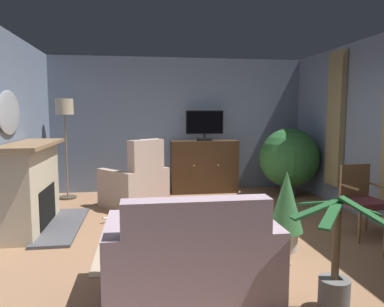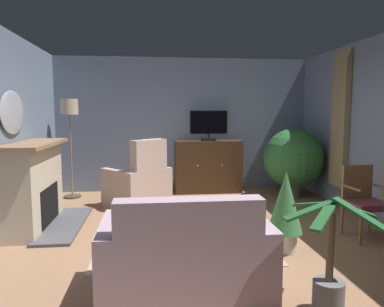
{
  "view_description": "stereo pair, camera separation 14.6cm",
  "coord_description": "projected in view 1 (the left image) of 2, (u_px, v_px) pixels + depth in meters",
  "views": [
    {
      "loc": [
        -0.82,
        -4.29,
        1.61
      ],
      "look_at": [
        -0.15,
        0.35,
        1.08
      ],
      "focal_mm": 33.9,
      "sensor_mm": 36.0,
      "label": 1
    },
    {
      "loc": [
        -0.68,
        -4.31,
        1.61
      ],
      "look_at": [
        -0.15,
        0.35,
        1.08
      ],
      "focal_mm": 33.9,
      "sensor_mm": 36.0,
      "label": 2
    }
  ],
  "objects": [
    {
      "name": "ground_plane",
      "position": [
        208.0,
        244.0,
        4.52
      ],
      "size": [
        5.77,
        7.0,
        0.04
      ],
      "primitive_type": "cube",
      "color": "#936B4C"
    },
    {
      "name": "wall_back",
      "position": [
        179.0,
        125.0,
        7.56
      ],
      "size": [
        5.77,
        0.1,
        2.73
      ],
      "primitive_type": "cube",
      "color": "slate",
      "rests_on": "ground_plane"
    },
    {
      "name": "curtain_panel_far",
      "position": [
        336.0,
        119.0,
        6.23
      ],
      "size": [
        0.1,
        0.44,
        2.3
      ],
      "primitive_type": "cube",
      "color": "#8E7F56"
    },
    {
      "name": "rug_central",
      "position": [
        183.0,
        239.0,
        4.62
      ],
      "size": [
        2.1,
        1.89,
        0.01
      ],
      "primitive_type": "cube",
      "color": "tan",
      "rests_on": "ground_plane"
    },
    {
      "name": "fireplace",
      "position": [
        32.0,
        188.0,
        5.02
      ],
      "size": [
        0.9,
        1.71,
        1.21
      ],
      "color": "#4C4C51",
      "rests_on": "ground_plane"
    },
    {
      "name": "wall_mirror_oval",
      "position": [
        9.0,
        113.0,
        4.87
      ],
      "size": [
        0.06,
        0.87,
        0.6
      ],
      "primitive_type": "ellipsoid",
      "color": "#B2B7BF"
    },
    {
      "name": "tv_cabinet",
      "position": [
        204.0,
        167.0,
        7.38
      ],
      "size": [
        1.35,
        0.46,
        1.05
      ],
      "color": "black",
      "rests_on": "ground_plane"
    },
    {
      "name": "television",
      "position": [
        205.0,
        125.0,
        7.23
      ],
      "size": [
        0.75,
        0.2,
        0.61
      ],
      "color": "black",
      "rests_on": "tv_cabinet"
    },
    {
      "name": "coffee_table",
      "position": [
        179.0,
        220.0,
        4.27
      ],
      "size": [
        0.92,
        0.49,
        0.4
      ],
      "color": "brown",
      "rests_on": "ground_plane"
    },
    {
      "name": "tv_remote",
      "position": [
        176.0,
        218.0,
        4.14
      ],
      "size": [
        0.16,
        0.15,
        0.02
      ],
      "primitive_type": "cube",
      "rotation": [
        0.0,
        0.0,
        5.59
      ],
      "color": "black",
      "rests_on": "coffee_table"
    },
    {
      "name": "folded_newspaper",
      "position": [
        190.0,
        214.0,
        4.32
      ],
      "size": [
        0.34,
        0.28,
        0.01
      ],
      "primitive_type": "cube",
      "rotation": [
        0.0,
        0.0,
        0.23
      ],
      "color": "silver",
      "rests_on": "coffee_table"
    },
    {
      "name": "sofa_floral",
      "position": [
        192.0,
        259.0,
        3.2
      ],
      "size": [
        1.48,
        0.91,
        0.94
      ],
      "color": "#AD93A3",
      "rests_on": "ground_plane"
    },
    {
      "name": "armchair_facing_sofa",
      "position": [
        136.0,
        185.0,
        6.28
      ],
      "size": [
        1.25,
        1.24,
        1.19
      ],
      "color": "#BC9E8E",
      "rests_on": "ground_plane"
    },
    {
      "name": "side_chair_mid_row",
      "position": [
        361.0,
        198.0,
        4.73
      ],
      "size": [
        0.5,
        0.48,
        0.93
      ],
      "color": "brown",
      "rests_on": "ground_plane"
    },
    {
      "name": "potted_plant_tall_palm_by_window",
      "position": [
        335.0,
        276.0,
        2.93
      ],
      "size": [
        0.75,
        0.81,
        0.96
      ],
      "color": "slate",
      "rests_on": "ground_plane"
    },
    {
      "name": "potted_plant_on_hearth_side",
      "position": [
        289.0,
        158.0,
        6.94
      ],
      "size": [
        1.13,
        1.13,
        1.32
      ],
      "color": "slate",
      "rests_on": "ground_plane"
    },
    {
      "name": "potted_plant_small_fern_corner",
      "position": [
        286.0,
        207.0,
        4.22
      ],
      "size": [
        0.4,
        0.4,
        0.95
      ],
      "color": "beige",
      "rests_on": "ground_plane"
    },
    {
      "name": "cat",
      "position": [
        131.0,
        212.0,
        5.51
      ],
      "size": [
        0.66,
        0.37,
        0.23
      ],
      "color": "beige",
      "rests_on": "ground_plane"
    },
    {
      "name": "floor_lamp",
      "position": [
        65.0,
        119.0,
        6.69
      ],
      "size": [
        0.32,
        0.32,
        1.87
      ],
      "color": "#4C4233",
      "rests_on": "ground_plane"
    }
  ]
}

